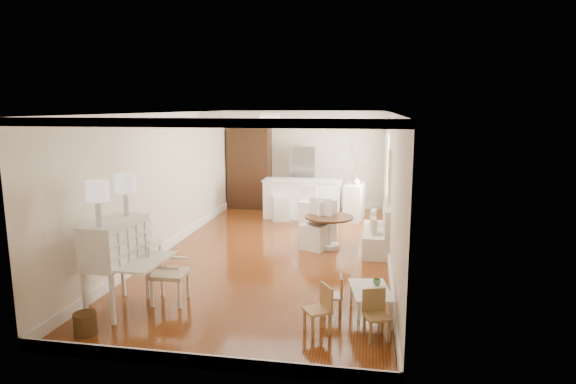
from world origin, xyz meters
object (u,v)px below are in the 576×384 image
(sideboard, at_px, (354,202))
(slip_chair_near, at_px, (315,224))
(bar_stool_right, at_px, (307,206))
(kids_chair_a, at_px, (317,309))
(kids_chair_c, at_px, (377,315))
(pantry_cabinet, at_px, (250,169))
(secretary_bureau, at_px, (117,265))
(dining_table, at_px, (329,232))
(fridge, at_px, (315,179))
(slip_chair_far, at_px, (321,222))
(breakfast_counter, at_px, (302,199))
(bar_stool_left, at_px, (280,201))
(kids_table, at_px, (370,304))
(gustavian_armchair, at_px, (170,273))
(wicker_basket, at_px, (85,324))

(sideboard, bearing_deg, slip_chair_near, -96.23)
(bar_stool_right, bearing_deg, sideboard, 43.33)
(sideboard, bearing_deg, kids_chair_a, -84.40)
(kids_chair_c, distance_m, pantry_cabinet, 8.45)
(secretary_bureau, bearing_deg, kids_chair_c, -1.58)
(secretary_bureau, distance_m, dining_table, 4.53)
(kids_chair_a, relative_size, fridge, 0.36)
(pantry_cabinet, relative_size, fridge, 1.28)
(slip_chair_far, xyz_separation_m, breakfast_counter, (-0.75, 2.34, 0.03))
(breakfast_counter, bearing_deg, secretary_bureau, -106.10)
(kids_chair_c, distance_m, bar_stool_left, 6.62)
(dining_table, bearing_deg, breakfast_counter, 109.48)
(kids_table, distance_m, breakfast_counter, 6.19)
(kids_table, xyz_separation_m, pantry_cabinet, (-3.50, 7.00, 0.94))
(secretary_bureau, relative_size, sideboard, 1.37)
(slip_chair_near, bearing_deg, gustavian_armchair, -97.74)
(secretary_bureau, relative_size, wicker_basket, 4.64)
(secretary_bureau, height_order, bar_stool_left, secretary_bureau)
(secretary_bureau, height_order, dining_table, secretary_bureau)
(wicker_basket, bearing_deg, secretary_bureau, 87.28)
(breakfast_counter, relative_size, sideboard, 2.10)
(breakfast_counter, bearing_deg, bar_stool_left, -145.36)
(breakfast_counter, xyz_separation_m, bar_stool_right, (0.24, -0.78, -0.02))
(kids_chair_a, relative_size, bar_stool_left, 0.62)
(bar_stool_right, distance_m, pantry_cabinet, 2.77)
(slip_chair_far, relative_size, bar_stool_right, 0.99)
(kids_table, distance_m, bar_stool_right, 5.38)
(secretary_bureau, height_order, breakfast_counter, secretary_bureau)
(slip_chair_far, bearing_deg, gustavian_armchair, 19.63)
(kids_chair_a, xyz_separation_m, pantry_cabinet, (-2.82, 7.56, 0.83))
(gustavian_armchair, bearing_deg, slip_chair_far, -32.26)
(breakfast_counter, height_order, fridge, fridge)
(slip_chair_far, bearing_deg, kids_table, 64.53)
(bar_stool_right, bearing_deg, pantry_cabinet, 140.78)
(kids_chair_a, height_order, dining_table, dining_table)
(wicker_basket, relative_size, slip_chair_near, 0.28)
(kids_chair_a, distance_m, bar_stool_left, 6.34)
(fridge, bearing_deg, slip_chair_near, -83.06)
(kids_chair_c, distance_m, fridge, 7.78)
(gustavian_armchair, relative_size, kids_chair_c, 1.46)
(wicker_basket, distance_m, kids_table, 3.80)
(gustavian_armchair, distance_m, kids_chair_a, 2.38)
(wicker_basket, height_order, pantry_cabinet, pantry_cabinet)
(gustavian_armchair, distance_m, bar_stool_right, 5.27)
(bar_stool_right, height_order, fridge, fridge)
(secretary_bureau, distance_m, slip_chair_near, 4.29)
(dining_table, bearing_deg, wicker_basket, -122.29)
(slip_chair_far, bearing_deg, slip_chair_near, 35.08)
(bar_stool_right, xyz_separation_m, pantry_cabinet, (-1.94, 1.86, 0.66))
(kids_chair_c, relative_size, fridge, 0.35)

